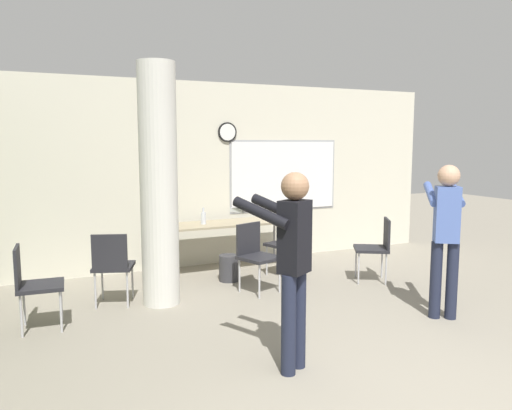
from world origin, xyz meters
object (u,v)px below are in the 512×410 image
object	(u,v)px
chair_near_pillar	(112,263)
chair_by_left_wall	(33,281)
chair_table_right	(288,241)
person_playing_side	(446,229)
bottle_on_table	(203,218)
person_playing_front	(291,256)
chair_mid_room	(377,245)
chair_table_front	(256,252)
folding_table	(229,225)

from	to	relation	value
chair_near_pillar	chair_by_left_wall	world-z (taller)	same
chair_table_right	person_playing_side	xyz separation A→B (m)	(0.74, -2.16, 0.47)
bottle_on_table	person_playing_front	world-z (taller)	person_playing_front
person_playing_side	chair_mid_room	bearing A→B (deg)	80.61
chair_near_pillar	chair_table_front	world-z (taller)	same
folding_table	chair_table_right	distance (m)	0.93
chair_table_front	person_playing_front	bearing A→B (deg)	-106.96
chair_by_left_wall	person_playing_front	world-z (taller)	person_playing_front
folding_table	chair_table_right	size ratio (longest dim) A/B	2.15
person_playing_front	chair_table_right	bearing A→B (deg)	62.17
chair_by_left_wall	person_playing_side	xyz separation A→B (m)	(4.05, -1.44, 0.47)
chair_table_right	chair_table_front	bearing A→B (deg)	-147.59
chair_by_left_wall	person_playing_front	bearing A→B (deg)	-43.96
folding_table	chair_near_pillar	size ratio (longest dim) A/B	2.15
chair_mid_room	chair_table_front	world-z (taller)	same
bottle_on_table	chair_by_left_wall	world-z (taller)	bottle_on_table
chair_near_pillar	chair_mid_room	distance (m)	3.47
chair_table_front	person_playing_side	bearing A→B (deg)	-49.58
chair_table_right	bottle_on_table	bearing A→B (deg)	148.84
chair_by_left_wall	chair_table_front	world-z (taller)	same
chair_mid_room	chair_by_left_wall	bearing A→B (deg)	-179.89
chair_by_left_wall	chair_mid_room	xyz separation A→B (m)	(4.29, 0.01, 0.00)
chair_table_front	bottle_on_table	bearing A→B (deg)	106.78
folding_table	person_playing_front	world-z (taller)	person_playing_front
chair_table_right	chair_mid_room	xyz separation A→B (m)	(0.98, -0.71, 0.00)
chair_near_pillar	chair_by_left_wall	bearing A→B (deg)	-152.42
chair_mid_room	person_playing_front	xyz separation A→B (m)	(-2.35, -1.88, 0.47)
bottle_on_table	person_playing_front	bearing A→B (deg)	-95.75
folding_table	chair_table_front	xyz separation A→B (m)	(-0.07, -1.10, -0.17)
chair_near_pillar	chair_table_front	size ratio (longest dim) A/B	1.00
bottle_on_table	chair_table_right	bearing A→B (deg)	-31.16
chair_table_right	chair_mid_room	size ratio (longest dim) A/B	1.00
folding_table	chair_table_right	xyz separation A→B (m)	(0.65, -0.64, -0.17)
chair_table_front	person_playing_side	size ratio (longest dim) A/B	0.52
chair_by_left_wall	person_playing_side	distance (m)	4.32
folding_table	chair_near_pillar	bearing A→B (deg)	-153.06
folding_table	chair_table_right	bearing A→B (deg)	-44.76
chair_near_pillar	person_playing_side	size ratio (longest dim) A/B	0.52
chair_near_pillar	folding_table	bearing A→B (deg)	26.94
bottle_on_table	chair_by_left_wall	size ratio (longest dim) A/B	0.27
chair_table_right	person_playing_front	world-z (taller)	person_playing_front
chair_by_left_wall	person_playing_front	xyz separation A→B (m)	(1.94, -1.87, 0.47)
folding_table	chair_near_pillar	xyz separation A→B (m)	(-1.81, -0.92, -0.17)
bottle_on_table	chair_table_right	distance (m)	1.26
folding_table	chair_mid_room	bearing A→B (deg)	-39.76
chair_table_right	person_playing_side	world-z (taller)	person_playing_side
chair_table_right	chair_table_front	distance (m)	0.85
chair_near_pillar	person_playing_front	xyz separation A→B (m)	(1.09, -2.31, 0.47)
chair_table_right	person_playing_front	bearing A→B (deg)	-117.83
folding_table	chair_near_pillar	world-z (taller)	chair_near_pillar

